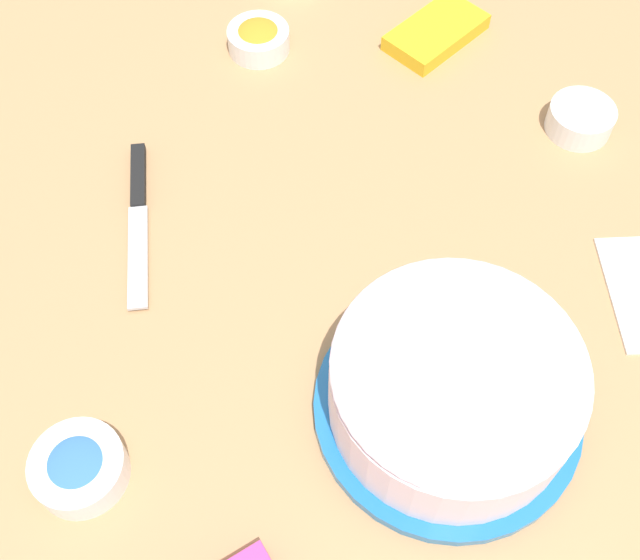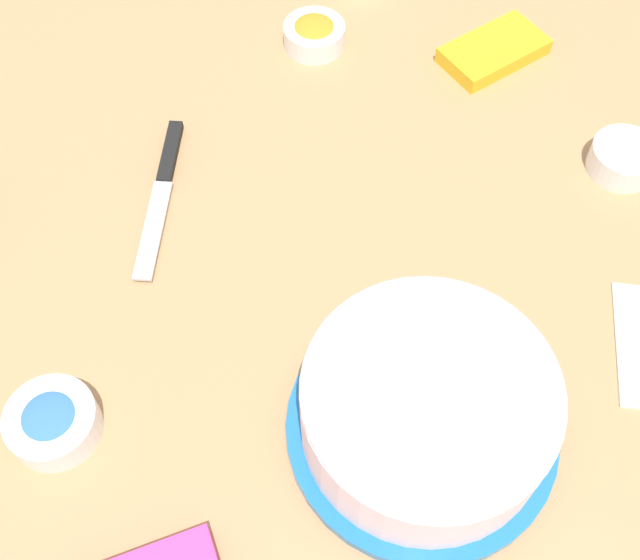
{
  "view_description": "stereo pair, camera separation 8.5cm",
  "coord_description": "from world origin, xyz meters",
  "px_view_note": "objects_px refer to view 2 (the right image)",
  "views": [
    {
      "loc": [
        0.23,
        0.48,
        0.75
      ],
      "look_at": [
        -0.02,
        0.1,
        0.04
      ],
      "focal_mm": 44.55,
      "sensor_mm": 36.0,
      "label": 1
    },
    {
      "loc": [
        0.16,
        0.52,
        0.75
      ],
      "look_at": [
        -0.02,
        0.1,
        0.04
      ],
      "focal_mm": 44.55,
      "sensor_mm": 36.0,
      "label": 2
    }
  ],
  "objects_px": {
    "sprinkle_bowl_green": "(624,158)",
    "sprinkle_bowl_orange": "(314,34)",
    "frosted_cake": "(427,409)",
    "sprinkle_bowl_blue": "(52,422)",
    "spreading_knife": "(164,183)",
    "candy_box_lower": "(494,51)"
  },
  "relations": [
    {
      "from": "frosted_cake",
      "to": "sprinkle_bowl_green",
      "type": "height_order",
      "value": "frosted_cake"
    },
    {
      "from": "sprinkle_bowl_blue",
      "to": "sprinkle_bowl_green",
      "type": "bearing_deg",
      "value": -173.99
    },
    {
      "from": "sprinkle_bowl_green",
      "to": "frosted_cake",
      "type": "bearing_deg",
      "value": 29.55
    },
    {
      "from": "candy_box_lower",
      "to": "spreading_knife",
      "type": "bearing_deg",
      "value": -6.28
    },
    {
      "from": "sprinkle_bowl_blue",
      "to": "spreading_knife",
      "type": "bearing_deg",
      "value": -125.63
    },
    {
      "from": "frosted_cake",
      "to": "sprinkle_bowl_green",
      "type": "relative_size",
      "value": 3.26
    },
    {
      "from": "frosted_cake",
      "to": "sprinkle_bowl_blue",
      "type": "relative_size",
      "value": 2.98
    },
    {
      "from": "frosted_cake",
      "to": "sprinkle_bowl_blue",
      "type": "xyz_separation_m",
      "value": [
        0.34,
        -0.14,
        -0.03
      ]
    },
    {
      "from": "spreading_knife",
      "to": "sprinkle_bowl_orange",
      "type": "relative_size",
      "value": 2.62
    },
    {
      "from": "sprinkle_bowl_orange",
      "to": "sprinkle_bowl_blue",
      "type": "bearing_deg",
      "value": 43.27
    },
    {
      "from": "spreading_knife",
      "to": "sprinkle_bowl_green",
      "type": "distance_m",
      "value": 0.56
    },
    {
      "from": "candy_box_lower",
      "to": "sprinkle_bowl_orange",
      "type": "bearing_deg",
      "value": -40.12
    },
    {
      "from": "sprinkle_bowl_green",
      "to": "sprinkle_bowl_orange",
      "type": "height_order",
      "value": "sprinkle_bowl_orange"
    },
    {
      "from": "sprinkle_bowl_orange",
      "to": "candy_box_lower",
      "type": "xyz_separation_m",
      "value": [
        -0.22,
        0.12,
        -0.01
      ]
    },
    {
      "from": "sprinkle_bowl_green",
      "to": "sprinkle_bowl_blue",
      "type": "distance_m",
      "value": 0.72
    },
    {
      "from": "spreading_knife",
      "to": "sprinkle_bowl_orange",
      "type": "xyz_separation_m",
      "value": [
        -0.26,
        -0.16,
        0.01
      ]
    },
    {
      "from": "sprinkle_bowl_blue",
      "to": "sprinkle_bowl_orange",
      "type": "distance_m",
      "value": 0.62
    },
    {
      "from": "spreading_knife",
      "to": "sprinkle_bowl_orange",
      "type": "bearing_deg",
      "value": -148.29
    },
    {
      "from": "spreading_knife",
      "to": "sprinkle_bowl_green",
      "type": "bearing_deg",
      "value": 160.53
    },
    {
      "from": "sprinkle_bowl_green",
      "to": "candy_box_lower",
      "type": "relative_size",
      "value": 0.59
    },
    {
      "from": "frosted_cake",
      "to": "spreading_knife",
      "type": "xyz_separation_m",
      "value": [
        0.15,
        -0.4,
        -0.05
      ]
    },
    {
      "from": "sprinkle_bowl_green",
      "to": "candy_box_lower",
      "type": "height_order",
      "value": "sprinkle_bowl_green"
    }
  ]
}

